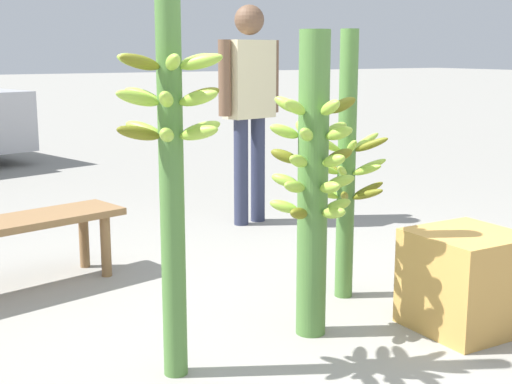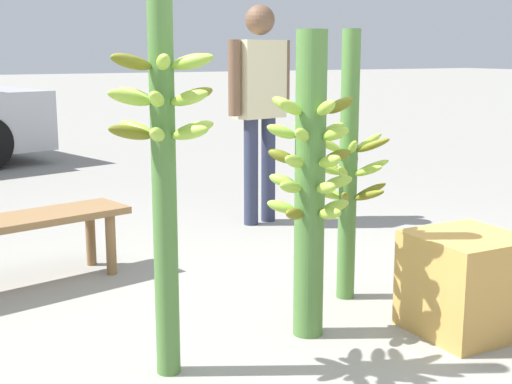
% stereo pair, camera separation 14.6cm
% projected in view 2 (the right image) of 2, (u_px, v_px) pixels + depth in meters
% --- Properties ---
extents(ground_plane, '(80.00, 80.00, 0.00)m').
position_uv_depth(ground_plane, '(309.00, 348.00, 3.19)').
color(ground_plane, gray).
extents(banana_stalk_left, '(0.44, 0.44, 1.75)m').
position_uv_depth(banana_stalk_left, '(163.00, 142.00, 2.77)').
color(banana_stalk_left, '#4C7A38').
rests_on(banana_stalk_left, ground_plane).
extents(banana_stalk_center, '(0.41, 0.41, 1.40)m').
position_uv_depth(banana_stalk_center, '(310.00, 180.00, 3.21)').
color(banana_stalk_center, '#4C7A38').
rests_on(banana_stalk_center, ground_plane).
extents(banana_stalk_right, '(0.46, 0.45, 1.42)m').
position_uv_depth(banana_stalk_right, '(348.00, 168.00, 3.71)').
color(banana_stalk_right, '#4C7A38').
rests_on(banana_stalk_right, ground_plane).
extents(vendor_person, '(0.58, 0.26, 1.64)m').
position_uv_depth(vendor_person, '(260.00, 94.00, 5.33)').
color(vendor_person, '#2D334C').
rests_on(vendor_person, ground_plane).
extents(market_bench, '(1.38, 0.63, 0.40)m').
position_uv_depth(market_bench, '(10.00, 230.00, 3.92)').
color(market_bench, olive).
rests_on(market_bench, ground_plane).
extents(produce_crate, '(0.47, 0.47, 0.47)m').
position_uv_depth(produce_crate, '(465.00, 283.00, 3.34)').
color(produce_crate, '#C69347').
rests_on(produce_crate, ground_plane).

